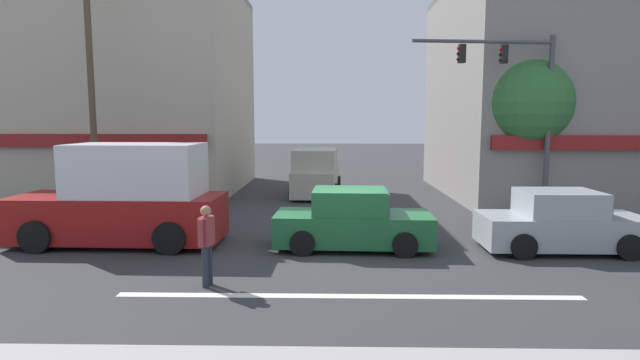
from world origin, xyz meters
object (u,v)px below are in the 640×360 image
sedan_parked_curbside (561,224)px  traffic_light_mast (522,96)px  utility_pole_near_left (91,87)px  street_tree (525,103)px  sedan_crossing_leftbound (353,222)px  van_crossing_center (316,173)px  pedestrian_mid_crossing (207,241)px  box_truck_waiting_far (126,199)px

sedan_parked_curbside → traffic_light_mast: bearing=83.6°
utility_pole_near_left → sedan_parked_curbside: utility_pole_near_left is taller
street_tree → sedan_crossing_leftbound: bearing=-140.0°
van_crossing_center → pedestrian_mid_crossing: van_crossing_center is taller
street_tree → box_truck_waiting_far: 13.90m
street_tree → pedestrian_mid_crossing: bearing=-138.1°
street_tree → sedan_parked_curbside: size_ratio=1.38×
box_truck_waiting_far → van_crossing_center: bearing=61.6°
traffic_light_mast → sedan_crossing_leftbound: bearing=-144.7°
street_tree → sedan_crossing_leftbound: size_ratio=1.36×
traffic_light_mast → sedan_crossing_leftbound: size_ratio=1.49×
sedan_parked_curbside → box_truck_waiting_far: 11.55m
box_truck_waiting_far → traffic_light_mast: bearing=17.9°
street_tree → utility_pole_near_left: (-15.43, -0.90, 0.55)m
pedestrian_mid_crossing → box_truck_waiting_far: bearing=131.8°
utility_pole_near_left → pedestrian_mid_crossing: (5.86, -7.67, -3.59)m
box_truck_waiting_far → pedestrian_mid_crossing: size_ratio=3.38×
sedan_crossing_leftbound → van_crossing_center: (-1.23, 9.37, 0.29)m
sedan_parked_curbside → pedestrian_mid_crossing: pedestrian_mid_crossing is taller
street_tree → traffic_light_mast: size_ratio=0.91×
traffic_light_mast → box_truck_waiting_far: (-12.01, -3.87, -2.92)m
utility_pole_near_left → box_truck_waiting_far: utility_pole_near_left is taller
van_crossing_center → pedestrian_mid_crossing: bearing=-98.5°
sedan_crossing_leftbound → box_truck_waiting_far: box_truck_waiting_far is taller
sedan_crossing_leftbound → street_tree: bearing=40.0°
traffic_light_mast → pedestrian_mid_crossing: 11.99m
street_tree → sedan_crossing_leftbound: 9.06m
sedan_crossing_leftbound → box_truck_waiting_far: bearing=177.3°
sedan_parked_curbside → pedestrian_mid_crossing: (-8.47, -2.96, 0.24)m
traffic_light_mast → van_crossing_center: size_ratio=1.32×
traffic_light_mast → sedan_parked_curbside: traffic_light_mast is taller
street_tree → pedestrian_mid_crossing: street_tree is taller
sedan_crossing_leftbound → box_truck_waiting_far: size_ratio=0.74×
street_tree → box_truck_waiting_far: size_ratio=1.00×
traffic_light_mast → van_crossing_center: (-7.09, 5.22, -3.17)m
box_truck_waiting_far → street_tree: bearing=22.2°
sedan_parked_curbside → pedestrian_mid_crossing: bearing=-160.7°
utility_pole_near_left → van_crossing_center: 9.78m
street_tree → sedan_parked_curbside: street_tree is taller
sedan_parked_curbside → box_truck_waiting_far: bearing=177.7°
sedan_parked_curbside → pedestrian_mid_crossing: size_ratio=2.46×
utility_pole_near_left → sedan_crossing_leftbound: utility_pole_near_left is taller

